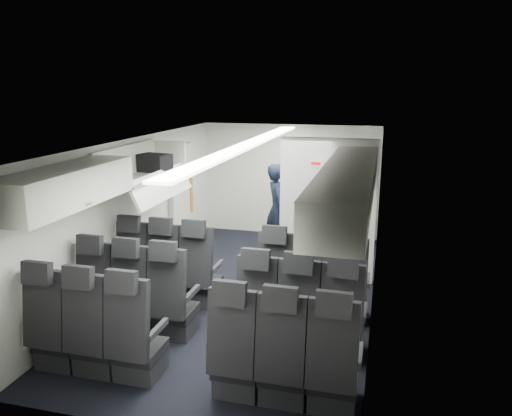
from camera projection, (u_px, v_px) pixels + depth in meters
The scene contains 14 objects.
cabin_shell at pixel (249, 217), 6.81m from camera, with size 3.41×6.01×2.16m.
seat_row_front at pixel (238, 280), 6.48m from camera, with size 3.33×0.56×1.24m.
seat_row_mid at pixel (215, 310), 5.64m from camera, with size 3.33×0.56×1.24m.
seat_row_rear at pixel (185, 349), 4.79m from camera, with size 3.33×0.56×1.24m.
overhead_bin_left_rear at pixel (65, 187), 5.09m from camera, with size 0.53×1.80×0.40m.
overhead_bin_left_front_open at pixel (141, 171), 6.78m from camera, with size 0.64×1.70×0.72m.
overhead_bin_right_rear at pixel (341, 203), 4.41m from camera, with size 0.53×1.80×0.40m.
overhead_bin_right_front at pixel (354, 171), 6.06m from camera, with size 0.53×1.70×0.40m.
bulkhead_partition at pixel (327, 211), 7.33m from camera, with size 1.40×0.15×2.13m.
galley_unit at pixel (338, 192), 9.17m from camera, with size 0.85×0.52×1.90m.
boarding_door at pixel (182, 198), 8.71m from camera, with size 0.12×1.27×1.86m.
flight_attendant at pixel (277, 209), 8.57m from camera, with size 0.58×0.38×1.59m, color black.
carry_on_bag at pixel (154, 163), 7.05m from camera, with size 0.43×0.30×0.26m, color black.
papers at pixel (288, 199), 8.43m from camera, with size 0.22×0.02×0.15m, color white.
Camera 1 is at (1.75, -6.34, 2.88)m, focal length 35.00 mm.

